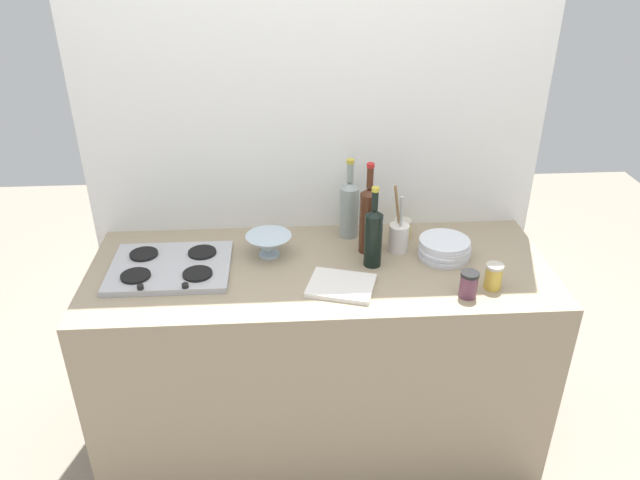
{
  "coord_description": "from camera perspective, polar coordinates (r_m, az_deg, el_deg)",
  "views": [
    {
      "loc": [
        -0.13,
        -2.03,
        2.13
      ],
      "look_at": [
        0.0,
        0.0,
        1.02
      ],
      "focal_mm": 34.21,
      "sensor_mm": 36.0,
      "label": 1
    }
  ],
  "objects": [
    {
      "name": "wine_bottle_mid_right",
      "position": [
        2.55,
        2.76,
        3.08
      ],
      "size": [
        0.08,
        0.08,
        0.34
      ],
      "color": "gray",
      "rests_on": "counter_block"
    },
    {
      "name": "mixing_bowl",
      "position": [
        2.44,
        -4.8,
        -0.42
      ],
      "size": [
        0.18,
        0.18,
        0.09
      ],
      "color": "silver",
      "rests_on": "counter_block"
    },
    {
      "name": "stovetop_hob",
      "position": [
        2.42,
        -13.82,
        -2.47
      ],
      "size": [
        0.46,
        0.36,
        0.04
      ],
      "color": "#B2B2B7",
      "rests_on": "counter_block"
    },
    {
      "name": "utensil_crock",
      "position": [
        2.48,
        7.37,
        0.34
      ],
      "size": [
        0.08,
        0.08,
        0.28
      ],
      "color": "silver",
      "rests_on": "counter_block"
    },
    {
      "name": "wine_bottle_mid_left",
      "position": [
        2.34,
        5.01,
        0.4
      ],
      "size": [
        0.07,
        0.07,
        0.33
      ],
      "color": "black",
      "rests_on": "counter_block"
    },
    {
      "name": "counter_block",
      "position": [
        2.64,
        -0.0,
        -10.93
      ],
      "size": [
        1.8,
        0.7,
        0.9
      ],
      "primitive_type": "cube",
      "color": "tan",
      "rests_on": "ground"
    },
    {
      "name": "cutting_board",
      "position": [
        2.25,
        2.0,
        -4.28
      ],
      "size": [
        0.28,
        0.25,
        0.02
      ],
      "primitive_type": "cube",
      "rotation": [
        0.0,
        0.0,
        -0.29
      ],
      "color": "silver",
      "rests_on": "counter_block"
    },
    {
      "name": "plate_stack",
      "position": [
        2.47,
        11.56,
        -0.81
      ],
      "size": [
        0.21,
        0.21,
        0.08
      ],
      "color": "white",
      "rests_on": "counter_block"
    },
    {
      "name": "backsplash_panel",
      "position": [
        2.57,
        -0.54,
        8.65
      ],
      "size": [
        1.9,
        0.06,
        2.51
      ],
      "primitive_type": "cube",
      "color": "white",
      "rests_on": "ground"
    },
    {
      "name": "wine_bottle_leftmost",
      "position": [
        2.43,
        4.55,
        2.06
      ],
      "size": [
        0.07,
        0.07,
        0.38
      ],
      "color": "#472314",
      "rests_on": "counter_block"
    },
    {
      "name": "condiment_jar_rear",
      "position": [
        2.24,
        13.74,
        -4.05
      ],
      "size": [
        0.07,
        0.07,
        0.1
      ],
      "color": "#66384C",
      "rests_on": "counter_block"
    },
    {
      "name": "ground_plane",
      "position": [
        2.95,
        -0.0,
        -17.69
      ],
      "size": [
        6.0,
        6.0,
        0.0
      ],
      "primitive_type": "plane",
      "color": "gray",
      "rests_on": "ground"
    },
    {
      "name": "condiment_jar_spare",
      "position": [
        2.32,
        15.92,
        -3.28
      ],
      "size": [
        0.07,
        0.07,
        0.1
      ],
      "color": "gold",
      "rests_on": "counter_block"
    },
    {
      "name": "condiment_jar_front",
      "position": [
        2.6,
        7.72,
        1.07
      ],
      "size": [
        0.07,
        0.07,
        0.08
      ],
      "color": "gold",
      "rests_on": "counter_block"
    }
  ]
}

